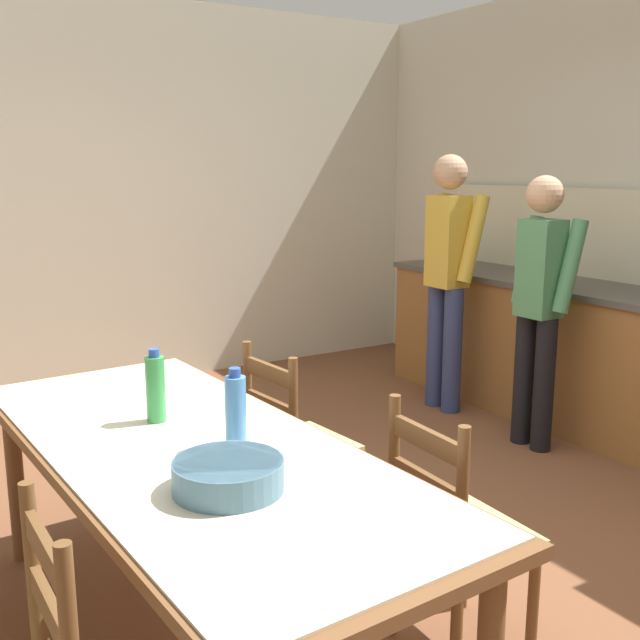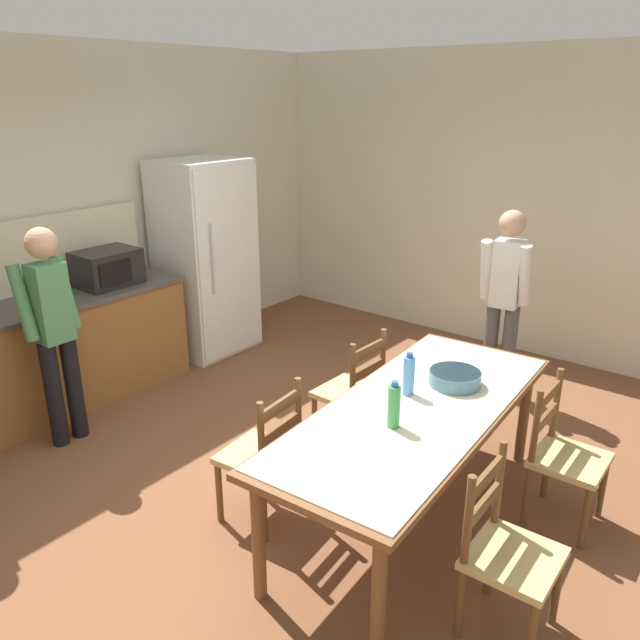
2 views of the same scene
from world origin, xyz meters
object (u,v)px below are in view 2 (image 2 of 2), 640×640
object	(u,v)px
bottle_off_centre	(409,375)
chair_side_far_right	(352,392)
chair_side_near_right	(564,456)
chair_side_near_left	(506,553)
serving_bowl	(455,377)
bottle_near_centre	(394,406)
dining_table	(415,418)
person_by_table	(505,294)
chair_side_far_left	(263,455)
person_at_counter	(53,326)
refrigerator	(206,258)
microwave	(107,268)

from	to	relation	value
bottle_off_centre	chair_side_far_right	world-z (taller)	bottle_off_centre
chair_side_far_right	chair_side_near_right	size ratio (longest dim) A/B	1.00
chair_side_near_left	chair_side_near_right	distance (m)	1.01
bottle_off_centre	serving_bowl	size ratio (longest dim) A/B	0.84
bottle_near_centre	chair_side_near_right	distance (m)	1.17
chair_side_far_right	dining_table	bearing A→B (deg)	60.98
chair_side_far_right	person_by_table	world-z (taller)	person_by_table
dining_table	chair_side_far_right	size ratio (longest dim) A/B	2.52
chair_side_near_right	chair_side_far_left	size ratio (longest dim) A/B	1.00
bottle_near_centre	person_at_counter	distance (m)	2.57
chair_side_near_left	serving_bowl	bearing A→B (deg)	39.18
bottle_off_centre	chair_side_far_right	xyz separation A→B (m)	(0.35, 0.65, -0.46)
bottle_off_centre	chair_side_near_right	world-z (taller)	bottle_off_centre
refrigerator	chair_side_far_left	world-z (taller)	refrigerator
person_by_table	chair_side_far_right	bearing A→B (deg)	-24.60
microwave	person_at_counter	bearing A→B (deg)	-147.53
microwave	dining_table	size ratio (longest dim) A/B	0.22
person_at_counter	chair_side_near_right	bearing A→B (deg)	-157.57
dining_table	chair_side_near_left	world-z (taller)	chair_side_near_left
refrigerator	chair_side_far_left	xyz separation A→B (m)	(-1.66, -2.30, -0.50)
dining_table	microwave	bearing A→B (deg)	89.32
refrigerator	microwave	size ratio (longest dim) A/B	3.78
refrigerator	person_at_counter	size ratio (longest dim) A/B	1.16
refrigerator	serving_bowl	xyz separation A→B (m)	(-0.72, -3.05, -0.12)
refrigerator	chair_side_near_right	distance (m)	3.79
bottle_near_centre	chair_side_near_left	bearing A→B (deg)	-103.38
microwave	bottle_off_centre	size ratio (longest dim) A/B	1.85
serving_bowl	chair_side_far_left	distance (m)	1.26
refrigerator	dining_table	distance (m)	3.22
bottle_near_centre	serving_bowl	xyz separation A→B (m)	(0.67, -0.03, -0.07)
bottle_near_centre	chair_side_far_left	world-z (taller)	bottle_near_centre
person_at_counter	chair_side_far_right	bearing A→B (deg)	-144.61
chair_side_near_right	chair_side_far_left	bearing A→B (deg)	126.95
chair_side_near_left	chair_side_far_left	xyz separation A→B (m)	(-0.09, 1.48, 0.00)
serving_bowl	person_by_table	world-z (taller)	person_by_table
refrigerator	serving_bowl	world-z (taller)	refrigerator
refrigerator	chair_side_far_right	distance (m)	2.39
refrigerator	chair_side_near_right	xyz separation A→B (m)	(-0.57, -3.72, -0.50)
refrigerator	microwave	bearing A→B (deg)	179.00
chair_side_near_right	person_at_counter	world-z (taller)	person_at_counter
chair_side_far_left	bottle_near_centre	bearing A→B (deg)	104.76
person_at_counter	chair_side_far_left	bearing A→B (deg)	-172.59
bottle_near_centre	chair_side_far_left	bearing A→B (deg)	110.12
chair_side_near_left	chair_side_far_right	xyz separation A→B (m)	(0.91, 1.54, 0.00)
chair_side_far_right	bottle_off_centre	bearing A→B (deg)	63.31
refrigerator	person_by_table	xyz separation A→B (m)	(0.85, -2.72, -0.05)
microwave	chair_side_far_left	xyz separation A→B (m)	(-0.58, -2.32, -0.64)
chair_side_far_right	person_at_counter	distance (m)	2.19
bottle_off_centre	person_by_table	xyz separation A→B (m)	(1.86, 0.17, 0.00)
dining_table	chair_side_near_right	bearing A→B (deg)	-52.27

